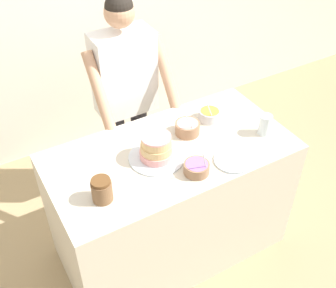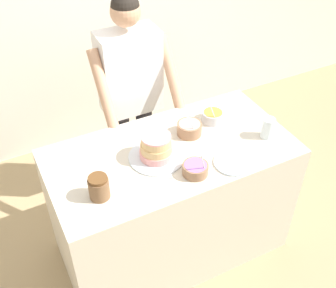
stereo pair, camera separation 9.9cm
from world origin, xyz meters
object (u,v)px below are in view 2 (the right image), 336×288
(cake, at_px, (156,149))
(ceramic_plate, at_px, (233,163))
(person_baker, at_px, (131,86))
(drinking_glass, at_px, (268,128))
(frosting_bowl_pink, at_px, (189,128))
(stoneware_jar, at_px, (99,187))
(frosting_bowl_purple, at_px, (195,169))
(frosting_bowl_orange, at_px, (213,116))

(cake, bearing_deg, ceramic_plate, -33.67)
(cake, xyz_separation_m, ceramic_plate, (0.37, -0.24, -0.06))
(person_baker, xyz_separation_m, drinking_glass, (0.56, -0.81, -0.00))
(frosting_bowl_pink, xyz_separation_m, stoneware_jar, (-0.68, -0.25, 0.02))
(frosting_bowl_purple, height_order, ceramic_plate, frosting_bowl_purple)
(drinking_glass, bearing_deg, frosting_bowl_pink, 149.93)
(person_baker, height_order, cake, person_baker)
(drinking_glass, bearing_deg, frosting_bowl_orange, 126.12)
(person_baker, relative_size, cake, 4.96)
(cake, xyz_separation_m, drinking_glass, (0.69, -0.13, -0.00))
(frosting_bowl_pink, height_order, ceramic_plate, frosting_bowl_pink)
(frosting_bowl_pink, bearing_deg, stoneware_jar, -159.38)
(person_baker, bearing_deg, frosting_bowl_orange, -56.33)
(drinking_glass, bearing_deg, person_baker, 124.56)
(frosting_bowl_pink, relative_size, ceramic_plate, 0.80)
(stoneware_jar, bearing_deg, frosting_bowl_pink, 20.62)
(frosting_bowl_orange, bearing_deg, frosting_bowl_pink, -165.61)
(stoneware_jar, bearing_deg, frosting_bowl_purple, -7.86)
(frosting_bowl_purple, relative_size, stoneware_jar, 1.38)
(frosting_bowl_purple, distance_m, frosting_bowl_orange, 0.51)
(frosting_bowl_purple, bearing_deg, cake, 121.72)
(ceramic_plate, bearing_deg, person_baker, 104.25)
(frosting_bowl_pink, bearing_deg, frosting_bowl_orange, 14.39)
(frosting_bowl_pink, bearing_deg, person_baker, 104.41)
(person_baker, relative_size, ceramic_plate, 7.38)
(drinking_glass, xyz_separation_m, ceramic_plate, (-0.32, -0.12, -0.06))
(frosting_bowl_purple, relative_size, frosting_bowl_orange, 1.23)
(person_baker, relative_size, frosting_bowl_pink, 9.27)
(person_baker, relative_size, stoneware_jar, 11.85)
(person_baker, height_order, frosting_bowl_purple, person_baker)
(frosting_bowl_orange, xyz_separation_m, drinking_glass, (0.21, -0.29, 0.03))
(cake, height_order, drinking_glass, cake)
(person_baker, distance_m, stoneware_jar, 0.98)
(person_baker, xyz_separation_m, cake, (-0.13, -0.68, -0.00))
(person_baker, distance_m, ceramic_plate, 0.96)
(cake, bearing_deg, stoneware_jar, -160.07)
(frosting_bowl_pink, bearing_deg, cake, -158.41)
(frosting_bowl_orange, bearing_deg, person_baker, 123.67)
(person_baker, bearing_deg, frosting_bowl_purple, -89.78)
(cake, xyz_separation_m, frosting_bowl_pink, (0.28, 0.11, -0.02))
(ceramic_plate, bearing_deg, frosting_bowl_orange, 74.54)
(frosting_bowl_orange, relative_size, drinking_glass, 1.16)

